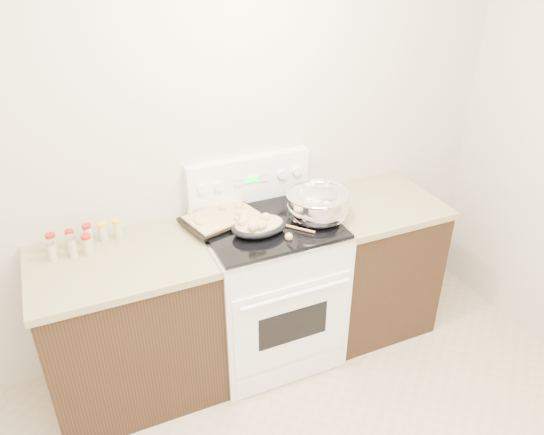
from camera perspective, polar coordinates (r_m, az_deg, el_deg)
room_shell at (r=1.38m, az=9.76°, el=-3.36°), size 4.10×3.60×2.75m
counter_left at (r=3.10m, az=-14.91°, el=-11.27°), size 0.93×0.67×0.92m
counter_right at (r=3.56m, az=10.45°, el=-4.73°), size 0.73×0.67×0.92m
kitchen_range at (r=3.24m, az=-0.39°, el=-7.41°), size 0.78×0.73×1.22m
mixing_bowl at (r=3.00m, az=4.92°, el=1.32°), size 0.44×0.44×0.21m
roasting_pan at (r=2.86m, az=-1.45°, el=-0.86°), size 0.31×0.22×0.12m
baking_sheet at (r=3.02m, az=-5.47°, el=0.05°), size 0.48×0.39×0.06m
wooden_spoon at (r=2.86m, az=2.03°, el=-1.71°), size 0.18×0.20×0.04m
blue_ladle at (r=3.00m, az=6.48°, el=0.17°), size 0.25×0.18×0.10m
spice_jars at (r=2.94m, az=-19.80°, el=-2.23°), size 0.39×0.16×0.13m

